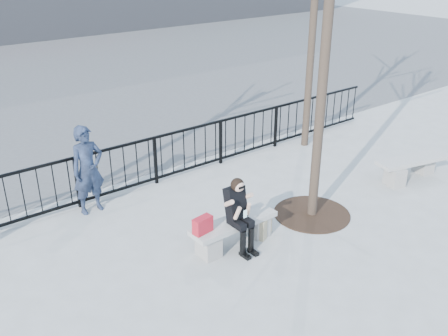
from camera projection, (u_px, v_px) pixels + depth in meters
ground at (234, 244)px, 8.88m from camera, size 120.00×120.00×0.00m
railing at (147, 162)px, 10.81m from camera, size 14.00×0.06×1.10m
tree_grate at (312, 214)px, 9.86m from camera, size 1.50×1.50×0.02m
bench_main at (234, 230)px, 8.75m from camera, size 1.65×0.46×0.49m
bench_second at (410, 166)px, 11.24m from camera, size 1.68×0.47×0.50m
seated_woman at (240, 215)px, 8.49m from camera, size 0.50×0.64×1.34m
handbag at (203, 225)px, 8.27m from camera, size 0.36×0.21×0.28m
shopping_bag at (264, 226)px, 9.07m from camera, size 0.44×0.32×0.39m
standing_man at (88, 170)px, 9.64m from camera, size 0.68×0.46×1.79m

